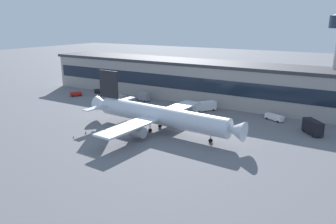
# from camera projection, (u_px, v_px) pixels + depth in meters

# --- Properties ---
(ground_plane) EXTENTS (600.00, 600.00, 0.00)m
(ground_plane) POSITION_uv_depth(u_px,v_px,m) (128.00, 132.00, 96.91)
(ground_plane) COLOR slate
(terminal_building) EXTENTS (149.61, 19.28, 15.79)m
(terminal_building) POSITION_uv_depth(u_px,v_px,m) (202.00, 81.00, 135.29)
(terminal_building) COLOR #9E9993
(terminal_building) RESTS_ON ground_plane
(airliner) EXTENTS (52.61, 44.77, 16.38)m
(airliner) POSITION_uv_depth(u_px,v_px,m) (158.00, 115.00, 96.89)
(airliner) COLOR silver
(airliner) RESTS_ON ground_plane
(fuel_truck) EXTENTS (7.09, 8.49, 3.35)m
(fuel_truck) POSITION_uv_depth(u_px,v_px,m) (205.00, 106.00, 119.46)
(fuel_truck) COLOR white
(fuel_truck) RESTS_ON ground_plane
(stair_truck) EXTENTS (6.33, 3.43, 3.55)m
(stair_truck) POSITION_uv_depth(u_px,v_px,m) (143.00, 96.00, 134.80)
(stair_truck) COLOR gray
(stair_truck) RESTS_ON ground_plane
(crew_van) EXTENTS (5.55, 3.24, 2.55)m
(crew_van) POSITION_uv_depth(u_px,v_px,m) (120.00, 97.00, 134.25)
(crew_van) COLOR gray
(crew_van) RESTS_ON ground_plane
(catering_truck) EXTENTS (6.62, 7.18, 4.15)m
(catering_truck) POSITION_uv_depth(u_px,v_px,m) (313.00, 127.00, 94.46)
(catering_truck) COLOR black
(catering_truck) RESTS_ON ground_plane
(baggage_tug) EXTENTS (3.73, 2.33, 1.85)m
(baggage_tug) POSITION_uv_depth(u_px,v_px,m) (99.00, 91.00, 148.41)
(baggage_tug) COLOR black
(baggage_tug) RESTS_ON ground_plane
(belt_loader) EXTENTS (6.65, 4.47, 1.95)m
(belt_loader) POSITION_uv_depth(u_px,v_px,m) (275.00, 117.00, 107.89)
(belt_loader) COLOR white
(belt_loader) RESTS_ON ground_plane
(pushback_tractor) EXTENTS (4.76, 5.45, 1.75)m
(pushback_tractor) POSITION_uv_depth(u_px,v_px,m) (76.00, 94.00, 143.26)
(pushback_tractor) COLOR red
(pushback_tractor) RESTS_ON ground_plane
(traffic_cone_0) EXTENTS (0.58, 0.58, 0.72)m
(traffic_cone_0) POSITION_uv_depth(u_px,v_px,m) (125.00, 131.00, 96.74)
(traffic_cone_0) COLOR #F2590C
(traffic_cone_0) RESTS_ON ground_plane
(traffic_cone_1) EXTENTS (0.47, 0.47, 0.59)m
(traffic_cone_1) POSITION_uv_depth(u_px,v_px,m) (73.00, 137.00, 92.22)
(traffic_cone_1) COLOR #F2590C
(traffic_cone_1) RESTS_ON ground_plane
(traffic_cone_2) EXTENTS (0.60, 0.60, 0.75)m
(traffic_cone_2) POSITION_uv_depth(u_px,v_px,m) (86.00, 132.00, 95.55)
(traffic_cone_2) COLOR #F2590C
(traffic_cone_2) RESTS_ON ground_plane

